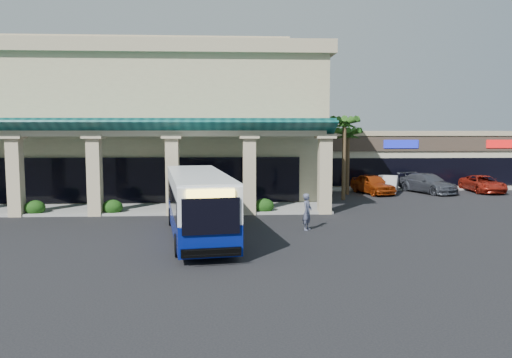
{
  "coord_description": "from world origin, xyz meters",
  "views": [
    {
      "loc": [
        0.3,
        -24.1,
        4.99
      ],
      "look_at": [
        1.84,
        4.21,
        2.2
      ],
      "focal_mm": 35.0,
      "sensor_mm": 36.0,
      "label": 1
    }
  ],
  "objects": [
    {
      "name": "strip_mall",
      "position": [
        18.0,
        24.0,
        2.45
      ],
      "size": [
        22.5,
        12.5,
        4.9
      ],
      "primitive_type": null,
      "color": "beige",
      "rests_on": "ground"
    },
    {
      "name": "main_building",
      "position": [
        -8.0,
        16.0,
        5.67
      ],
      "size": [
        30.8,
        14.8,
        11.35
      ],
      "primitive_type": null,
      "color": "#BFB389",
      "rests_on": "ground"
    },
    {
      "name": "pedestrian",
      "position": [
        4.2,
        0.34,
        0.92
      ],
      "size": [
        0.7,
        0.8,
        1.84
      ],
      "primitive_type": "imported",
      "rotation": [
        0.0,
        0.0,
        1.08
      ],
      "color": "#4A4E67",
      "rests_on": "ground"
    },
    {
      "name": "car_red",
      "position": [
        16.14,
        14.6,
        0.77
      ],
      "size": [
        3.94,
        5.71,
        1.54
      ],
      "primitive_type": "imported",
      "rotation": [
        0.0,
        0.0,
        0.38
      ],
      "color": "#41454F",
      "rests_on": "ground"
    },
    {
      "name": "ground",
      "position": [
        0.0,
        0.0,
        0.0
      ],
      "size": [
        110.0,
        110.0,
        0.0
      ],
      "primitive_type": "plane",
      "color": "black"
    },
    {
      "name": "car_gray",
      "position": [
        20.73,
        14.76,
        0.67
      ],
      "size": [
        2.4,
        4.9,
        1.34
      ],
      "primitive_type": "imported",
      "rotation": [
        0.0,
        0.0,
        -0.04
      ],
      "color": "#A32314",
      "rests_on": "ground"
    },
    {
      "name": "palm_0",
      "position": [
        8.5,
        11.0,
        3.3
      ],
      "size": [
        2.4,
        2.4,
        6.6
      ],
      "primitive_type": null,
      "color": "#1E4713",
      "rests_on": "ground"
    },
    {
      "name": "arcade",
      "position": [
        -8.0,
        6.8,
        2.85
      ],
      "size": [
        30.0,
        6.2,
        5.7
      ],
      "primitive_type": null,
      "color": "#0B4543",
      "rests_on": "ground"
    },
    {
      "name": "car_white",
      "position": [
        12.87,
        14.53,
        0.7
      ],
      "size": [
        2.93,
        4.51,
        1.4
      ],
      "primitive_type": "imported",
      "rotation": [
        0.0,
        0.0,
        -0.37
      ],
      "color": "silver",
      "rests_on": "ground"
    },
    {
      "name": "car_silver",
      "position": [
        11.54,
        14.18,
        0.78
      ],
      "size": [
        2.9,
        4.87,
        1.55
      ],
      "primitive_type": "imported",
      "rotation": [
        0.0,
        0.0,
        0.25
      ],
      "color": "#A5380D",
      "rests_on": "ground"
    },
    {
      "name": "palm_1",
      "position": [
        9.5,
        14.0,
        2.9
      ],
      "size": [
        2.4,
        2.4,
        5.8
      ],
      "primitive_type": null,
      "color": "#1E4713",
      "rests_on": "ground"
    },
    {
      "name": "transit_bus",
      "position": [
        -1.15,
        -1.0,
        1.5
      ],
      "size": [
        4.11,
        11.01,
        3.0
      ],
      "primitive_type": null,
      "rotation": [
        0.0,
        0.0,
        0.15
      ],
      "color": "navy",
      "rests_on": "ground"
    },
    {
      "name": "broadleaf_tree",
      "position": [
        7.5,
        19.0,
        2.41
      ],
      "size": [
        2.6,
        2.6,
        4.81
      ],
      "primitive_type": null,
      "color": "#15390D",
      "rests_on": "ground"
    }
  ]
}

